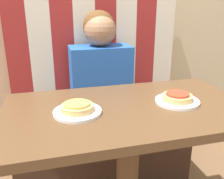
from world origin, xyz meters
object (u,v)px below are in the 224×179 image
(person, at_px, (100,71))
(plate_left, at_px, (77,112))
(pizza_left, at_px, (77,107))
(plate_right, at_px, (177,101))
(pizza_right, at_px, (177,97))

(person, distance_m, plate_left, 0.60)
(person, xyz_separation_m, pizza_left, (-0.21, -0.56, 0.02))
(plate_right, bearing_deg, person, 110.94)
(pizza_left, relative_size, pizza_right, 1.00)
(person, bearing_deg, plate_right, -69.06)
(person, relative_size, pizza_right, 5.52)
(plate_left, distance_m, pizza_left, 0.02)
(person, distance_m, pizza_left, 0.60)
(plate_left, bearing_deg, plate_right, 0.00)
(person, distance_m, pizza_right, 0.60)
(plate_left, height_order, pizza_left, pizza_left)
(person, height_order, pizza_right, person)
(plate_right, height_order, pizza_right, pizza_right)
(pizza_left, bearing_deg, plate_left, 0.00)
(pizza_left, bearing_deg, plate_right, 0.00)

